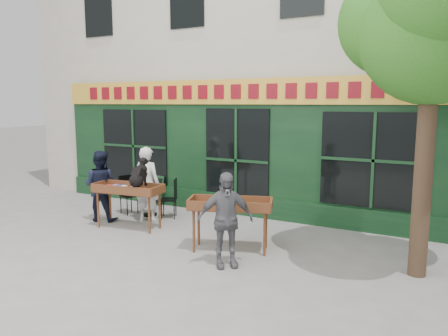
{
  "coord_description": "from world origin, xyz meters",
  "views": [
    {
      "loc": [
        4.82,
        -7.04,
        2.74
      ],
      "look_at": [
        0.65,
        0.5,
        1.45
      ],
      "focal_mm": 35.0,
      "sensor_mm": 36.0,
      "label": 1
    }
  ],
  "objects_px": {
    "man_right": "(225,220)",
    "bistro_table": "(149,194)",
    "book_cart_center": "(128,191)",
    "dog": "(139,172)",
    "man_left": "(100,186)",
    "book_cart_right": "(230,207)",
    "woman": "(147,184)"
  },
  "relations": [
    {
      "from": "man_right",
      "to": "bistro_table",
      "type": "relative_size",
      "value": 2.13
    },
    {
      "from": "book_cart_center",
      "to": "bistro_table",
      "type": "xyz_separation_m",
      "value": [
        -0.29,
        1.07,
        -0.28
      ]
    },
    {
      "from": "dog",
      "to": "man_left",
      "type": "distance_m",
      "value": 1.43
    },
    {
      "from": "book_cart_center",
      "to": "dog",
      "type": "distance_m",
      "value": 0.59
    },
    {
      "from": "book_cart_right",
      "to": "man_right",
      "type": "height_order",
      "value": "man_right"
    },
    {
      "from": "dog",
      "to": "woman",
      "type": "height_order",
      "value": "woman"
    },
    {
      "from": "dog",
      "to": "book_cart_right",
      "type": "xyz_separation_m",
      "value": [
        2.3,
        -0.18,
        -0.47
      ]
    },
    {
      "from": "man_right",
      "to": "man_left",
      "type": "height_order",
      "value": "man_left"
    },
    {
      "from": "man_left",
      "to": "book_cart_right",
      "type": "bearing_deg",
      "value": 156.4
    },
    {
      "from": "dog",
      "to": "book_cart_right",
      "type": "height_order",
      "value": "dog"
    },
    {
      "from": "dog",
      "to": "man_left",
      "type": "relative_size",
      "value": 0.36
    },
    {
      "from": "woman",
      "to": "man_left",
      "type": "xyz_separation_m",
      "value": [
        -0.99,
        -0.48,
        -0.05
      ]
    },
    {
      "from": "man_right",
      "to": "man_left",
      "type": "relative_size",
      "value": 0.98
    },
    {
      "from": "woman",
      "to": "man_left",
      "type": "height_order",
      "value": "woman"
    },
    {
      "from": "dog",
      "to": "man_left",
      "type": "xyz_separation_m",
      "value": [
        -1.34,
        0.22,
        -0.46
      ]
    },
    {
      "from": "bistro_table",
      "to": "book_cart_center",
      "type": "bearing_deg",
      "value": -74.88
    },
    {
      "from": "dog",
      "to": "book_cart_right",
      "type": "bearing_deg",
      "value": -11.71
    },
    {
      "from": "man_right",
      "to": "book_cart_right",
      "type": "bearing_deg",
      "value": 71.37
    },
    {
      "from": "book_cart_center",
      "to": "book_cart_right",
      "type": "height_order",
      "value": "same"
    },
    {
      "from": "man_left",
      "to": "dog",
      "type": "bearing_deg",
      "value": 153.28
    },
    {
      "from": "dog",
      "to": "man_right",
      "type": "height_order",
      "value": "man_right"
    },
    {
      "from": "book_cart_right",
      "to": "man_left",
      "type": "xyz_separation_m",
      "value": [
        -3.64,
        0.4,
        0.0
      ]
    },
    {
      "from": "dog",
      "to": "bistro_table",
      "type": "relative_size",
      "value": 0.79
    },
    {
      "from": "book_cart_right",
      "to": "man_right",
      "type": "bearing_deg",
      "value": -88.63
    },
    {
      "from": "book_cart_right",
      "to": "bistro_table",
      "type": "bearing_deg",
      "value": 135.8
    },
    {
      "from": "book_cart_right",
      "to": "man_left",
      "type": "height_order",
      "value": "man_left"
    },
    {
      "from": "book_cart_center",
      "to": "woman",
      "type": "xyz_separation_m",
      "value": [
        0.0,
        0.65,
        0.05
      ]
    },
    {
      "from": "woman",
      "to": "bistro_table",
      "type": "bearing_deg",
      "value": -62.79
    },
    {
      "from": "dog",
      "to": "book_cart_right",
      "type": "relative_size",
      "value": 0.37
    },
    {
      "from": "woman",
      "to": "book_cart_right",
      "type": "xyz_separation_m",
      "value": [
        2.65,
        -0.88,
        -0.05
      ]
    },
    {
      "from": "man_right",
      "to": "man_left",
      "type": "bearing_deg",
      "value": 123.36
    },
    {
      "from": "woman",
      "to": "bistro_table",
      "type": "xyz_separation_m",
      "value": [
        -0.29,
        0.42,
        -0.33
      ]
    }
  ]
}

